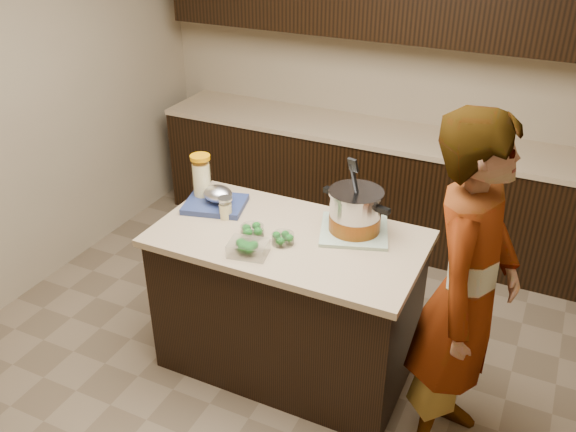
% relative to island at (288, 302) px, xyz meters
% --- Properties ---
extents(ground_plane, '(4.00, 4.00, 0.00)m').
position_rel_island_xyz_m(ground_plane, '(0.00, 0.00, -0.45)').
color(ground_plane, brown).
rests_on(ground_plane, ground).
extents(room_shell, '(4.04, 4.04, 2.72)m').
position_rel_island_xyz_m(room_shell, '(0.00, 0.00, 1.26)').
color(room_shell, tan).
rests_on(room_shell, ground).
extents(back_cabinets, '(3.60, 0.63, 2.33)m').
position_rel_island_xyz_m(back_cabinets, '(0.00, 1.74, 0.49)').
color(back_cabinets, black).
rests_on(back_cabinets, ground).
extents(island, '(1.46, 0.81, 0.90)m').
position_rel_island_xyz_m(island, '(0.00, 0.00, 0.00)').
color(island, black).
rests_on(island, ground).
extents(dish_towel, '(0.46, 0.46, 0.02)m').
position_rel_island_xyz_m(dish_towel, '(0.31, 0.19, 0.46)').
color(dish_towel, '#537B55').
rests_on(dish_towel, island).
extents(stock_pot, '(0.41, 0.36, 0.42)m').
position_rel_island_xyz_m(stock_pot, '(0.31, 0.19, 0.57)').
color(stock_pot, '#B7B7BC').
rests_on(stock_pot, dish_towel).
extents(lemonade_pitcher, '(0.13, 0.13, 0.28)m').
position_rel_island_xyz_m(lemonade_pitcher, '(-0.64, 0.16, 0.58)').
color(lemonade_pitcher, '#EEDB91').
rests_on(lemonade_pitcher, island).
extents(mason_jar, '(0.10, 0.10, 0.13)m').
position_rel_island_xyz_m(mason_jar, '(-0.40, 0.03, 0.51)').
color(mason_jar, '#EEDB91').
rests_on(mason_jar, island).
extents(broccoli_tub_left, '(0.17, 0.17, 0.06)m').
position_rel_island_xyz_m(broccoli_tub_left, '(-0.17, -0.09, 0.48)').
color(broccoli_tub_left, silver).
rests_on(broccoli_tub_left, island).
extents(broccoli_tub_right, '(0.14, 0.14, 0.06)m').
position_rel_island_xyz_m(broccoli_tub_right, '(0.01, -0.09, 0.47)').
color(broccoli_tub_right, silver).
rests_on(broccoli_tub_right, island).
extents(broccoli_tub_rect, '(0.22, 0.18, 0.07)m').
position_rel_island_xyz_m(broccoli_tub_rect, '(-0.10, -0.26, 0.48)').
color(broccoli_tub_rect, silver).
rests_on(broccoli_tub_rect, island).
extents(blue_tray, '(0.40, 0.35, 0.13)m').
position_rel_island_xyz_m(blue_tray, '(-0.52, 0.11, 0.49)').
color(blue_tray, navy).
rests_on(blue_tray, island).
extents(person, '(0.50, 0.70, 1.81)m').
position_rel_island_xyz_m(person, '(0.98, -0.15, 0.45)').
color(person, gray).
rests_on(person, ground).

